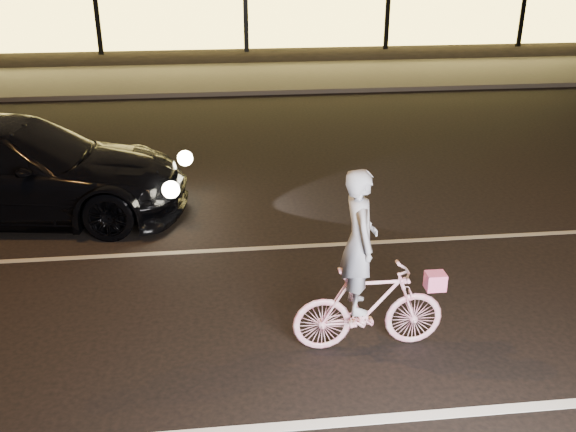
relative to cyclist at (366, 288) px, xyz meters
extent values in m
plane|color=black|center=(-0.38, 0.39, -0.71)|extent=(90.00, 90.00, 0.00)
cube|color=silver|center=(-0.38, -1.11, -0.70)|extent=(60.00, 0.12, 0.01)
cube|color=gray|center=(-0.38, 2.39, -0.70)|extent=(60.00, 0.10, 0.01)
cube|color=#383533|center=(-0.38, 13.39, -0.65)|extent=(30.00, 4.00, 0.12)
cube|color=#FDD858|center=(-0.38, 15.29, 0.89)|extent=(23.00, 0.15, 2.00)
cube|color=black|center=(-4.88, 15.21, 0.89)|extent=(0.15, 0.08, 2.20)
cube|color=black|center=(-0.38, 15.21, 0.89)|extent=(0.15, 0.08, 2.20)
cube|color=black|center=(4.12, 15.21, 0.89)|extent=(0.15, 0.08, 2.20)
cube|color=black|center=(8.62, 15.21, 0.89)|extent=(0.15, 0.08, 2.20)
imported|color=#E74A7C|center=(0.04, 0.00, -0.23)|extent=(1.58, 0.45, 0.95)
imported|color=white|center=(-0.10, 0.00, 0.54)|extent=(0.36, 0.54, 1.49)
cube|color=#EA3A77|center=(0.71, 0.00, 0.03)|extent=(0.20, 0.16, 0.18)
imported|color=black|center=(-4.48, 3.98, 0.04)|extent=(5.33, 2.65, 1.49)
sphere|color=#FFF2BF|center=(-1.96, 4.37, -0.03)|extent=(0.25, 0.25, 0.25)
sphere|color=#FFF2BF|center=(-2.11, 3.02, -0.03)|extent=(0.25, 0.25, 0.25)
camera|label=1|loc=(-1.43, -5.49, 3.30)|focal=40.00mm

